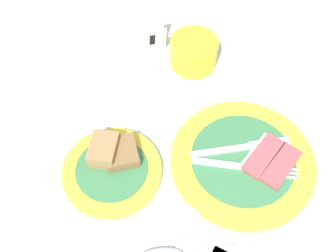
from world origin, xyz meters
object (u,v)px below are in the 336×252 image
(sugar_cup, at_px, (194,52))
(teaspoon_near_cup, at_px, (191,220))
(number_card, at_px, (151,37))
(breakfast_plate, at_px, (244,160))
(bread_plate, at_px, (112,165))

(sugar_cup, distance_m, teaspoon_near_cup, 0.36)
(number_card, bearing_deg, breakfast_plate, -70.86)
(breakfast_plate, bearing_deg, bread_plate, 170.18)
(breakfast_plate, height_order, number_card, number_card)
(breakfast_plate, xyz_separation_m, teaspoon_near_cup, (-0.12, -0.09, -0.00))
(number_card, height_order, teaspoon_near_cup, number_card)
(number_card, relative_size, teaspoon_near_cup, 0.45)
(teaspoon_near_cup, bearing_deg, breakfast_plate, -16.54)
(number_card, bearing_deg, teaspoon_near_cup, -91.57)
(breakfast_plate, distance_m, sugar_cup, 0.26)
(sugar_cup, bearing_deg, bread_plate, -133.60)
(sugar_cup, height_order, number_card, number_card)
(sugar_cup, height_order, teaspoon_near_cup, sugar_cup)
(bread_plate, relative_size, teaspoon_near_cup, 1.08)
(bread_plate, bearing_deg, breakfast_plate, -9.82)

